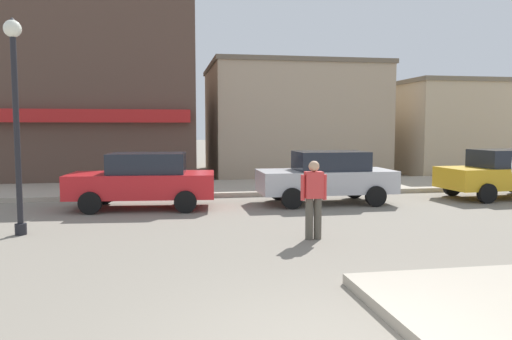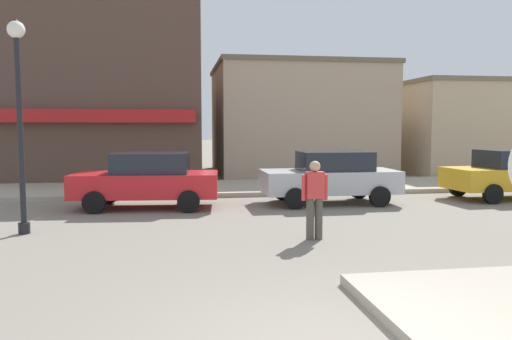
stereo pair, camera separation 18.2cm
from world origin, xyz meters
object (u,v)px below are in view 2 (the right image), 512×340
(lamp_post, at_px, (19,95))
(parked_car_second, at_px, (331,177))
(pedestrian_crossing_near, at_px, (315,197))
(parked_car_nearest, at_px, (147,180))
(parked_car_third, at_px, (511,173))

(lamp_post, height_order, parked_car_second, lamp_post)
(parked_car_second, height_order, pedestrian_crossing_near, pedestrian_crossing_near)
(lamp_post, distance_m, parked_car_second, 8.63)
(parked_car_second, bearing_deg, parked_car_nearest, -179.83)
(parked_car_nearest, xyz_separation_m, pedestrian_crossing_near, (3.59, -4.54, 0.06))
(parked_car_second, distance_m, pedestrian_crossing_near, 4.88)
(parked_car_nearest, height_order, parked_car_second, same)
(lamp_post, bearing_deg, parked_car_third, 12.82)
(parked_car_nearest, distance_m, parked_car_second, 5.35)
(lamp_post, bearing_deg, pedestrian_crossing_near, -14.00)
(lamp_post, relative_size, parked_car_second, 1.14)
(parked_car_nearest, relative_size, parked_car_second, 1.03)
(parked_car_third, bearing_deg, parked_car_nearest, -179.55)
(lamp_post, height_order, parked_car_nearest, lamp_post)
(parked_car_nearest, distance_m, parked_car_third, 11.31)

